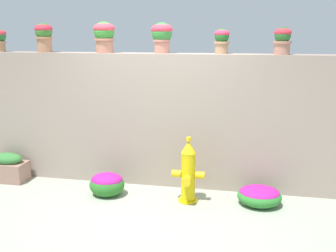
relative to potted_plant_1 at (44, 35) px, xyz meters
The scene contains 11 objects.
ground_plane 2.99m from the potted_plant_1, 26.97° to the right, with size 24.00×24.00×0.00m, color #99A18D.
stone_wall 2.17m from the potted_plant_1, ahead, with size 5.96×0.38×1.97m, color gray.
potted_plant_1 is the anchor object (origin of this frame).
potted_plant_2 0.95m from the potted_plant_1, ahead, with size 0.32×0.32×0.45m.
potted_plant_3 1.81m from the potted_plant_1, ahead, with size 0.31×0.31×0.43m.
potted_plant_4 2.66m from the potted_plant_1, ahead, with size 0.22×0.22×0.34m.
potted_plant_5 3.47m from the potted_plant_1, ahead, with size 0.25×0.25×0.36m.
fire_hydrant 3.00m from the potted_plant_1, 14.98° to the right, with size 0.45×0.37×0.91m.
flower_bush_left 2.43m from the potted_plant_1, 28.36° to the right, with size 0.50×0.45×0.33m.
flower_bush_right 3.91m from the potted_plant_1, ahead, with size 0.59×0.53×0.26m.
planter_box 2.12m from the potted_plant_1, 145.45° to the right, with size 0.57×0.34×0.45m.
Camera 1 is at (1.24, -4.70, 2.24)m, focal length 42.19 mm.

